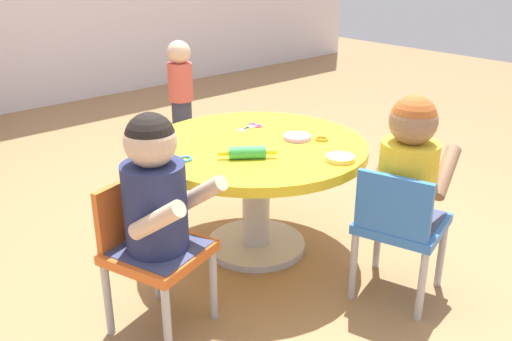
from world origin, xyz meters
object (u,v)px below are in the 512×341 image
Objects in this scene: seated_child_left at (155,190)px; craft_scissors at (251,127)px; craft_table at (256,168)px; seated_child_right at (409,165)px; toddler_standing at (181,86)px; child_chair_left at (151,248)px; child_chair_right at (399,225)px; rolling_pin at (248,152)px.

seated_child_left is 3.68× the size of craft_scissors.
seated_child_right reaches higher than craft_table.
seated_child_right is at bearing -102.52° from toddler_standing.
seated_child_left is (0.01, -0.04, 0.23)m from child_chair_left.
toddler_standing is (1.28, 1.72, -0.17)m from seated_child_left.
craft_scissors is at bearing 23.95° from child_chair_left.
craft_table is 0.65m from child_chair_right.
seated_child_right reaches higher than craft_scissors.
toddler_standing is at bearing 77.48° from seated_child_right.
seated_child_left is at bearing -169.73° from rolling_pin.
seated_child_left reaches higher than child_chair_right.
seated_child_right reaches higher than toddler_standing.
craft_table is 0.23m from rolling_pin.
seated_child_right reaches higher than child_chair_left.
seated_child_right is (0.04, 0.01, 0.23)m from child_chair_right.
toddler_standing is 1.83m from rolling_pin.
seated_child_right is at bearing -27.64° from seated_child_left.
child_chair_right is at bearing -103.42° from toddler_standing.
child_chair_right is at bearing -60.31° from rolling_pin.
seated_child_left is at bearing -153.31° from craft_scissors.
rolling_pin is at bearing -116.25° from toddler_standing.
child_chair_left is 0.23m from seated_child_left.
seated_child_right is at bearing -73.24° from craft_table.
child_chair_left is 1.05× the size of seated_child_left.
rolling_pin reaches higher than craft_scissors.
child_chair_right is 0.83m from craft_scissors.
child_chair_right is 2.22m from toddler_standing.
seated_child_right is 0.80m from craft_scissors.
craft_scissors is at bearing 53.74° from craft_table.
child_chair_left is 2.73× the size of rolling_pin.
toddler_standing reaches higher than rolling_pin.
seated_child_left reaches higher than craft_table.
craft_table is 6.72× the size of craft_scissors.
seated_child_right is at bearing -85.76° from craft_scissors.
craft_table is at bearing 103.23° from child_chair_right.
craft_scissors is (-0.02, 0.80, 0.19)m from child_chair_right.
toddler_standing is 3.42× the size of rolling_pin.
seated_child_left reaches higher than child_chair_left.
toddler_standing is at bearing 63.75° from rolling_pin.
toddler_standing is at bearing 52.59° from child_chair_left.
rolling_pin is at bearing 119.69° from child_chair_right.
seated_child_left is at bearing 152.36° from seated_child_right.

